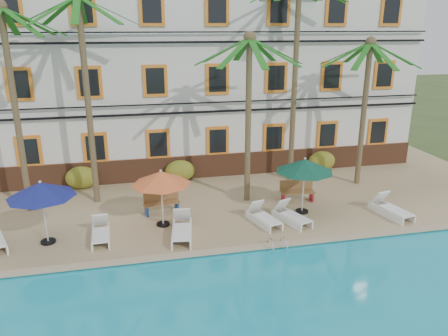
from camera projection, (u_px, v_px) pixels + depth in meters
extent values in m
plane|color=#384C23|center=(216.00, 246.00, 16.10)|extent=(100.00, 100.00, 0.00)
cube|color=tan|center=(195.00, 194.00, 20.70)|extent=(30.00, 12.00, 0.25)
cube|color=tan|center=(221.00, 251.00, 15.17)|extent=(30.00, 0.35, 0.06)
cube|color=silver|center=(179.00, 73.00, 23.74)|extent=(25.00, 6.00, 10.00)
cube|color=brown|center=(189.00, 167.00, 22.27)|extent=(25.00, 0.12, 1.20)
cube|color=orange|center=(29.00, 151.00, 20.34)|extent=(1.15, 0.10, 1.50)
cube|color=black|center=(29.00, 152.00, 20.30)|extent=(0.85, 0.04, 1.20)
cube|color=orange|center=(96.00, 148.00, 20.96)|extent=(1.15, 0.10, 1.50)
cube|color=black|center=(95.00, 148.00, 20.91)|extent=(0.85, 0.04, 1.20)
cube|color=orange|center=(158.00, 144.00, 21.57)|extent=(1.15, 0.10, 1.50)
cube|color=black|center=(158.00, 144.00, 21.52)|extent=(0.85, 0.04, 1.20)
cube|color=orange|center=(218.00, 141.00, 22.18)|extent=(1.15, 0.10, 1.50)
cube|color=black|center=(218.00, 141.00, 22.14)|extent=(0.85, 0.04, 1.20)
cube|color=orange|center=(274.00, 138.00, 22.80)|extent=(1.15, 0.10, 1.50)
cube|color=black|center=(274.00, 138.00, 22.75)|extent=(0.85, 0.04, 1.20)
cube|color=orange|center=(327.00, 135.00, 23.41)|extent=(1.15, 0.10, 1.50)
cube|color=black|center=(327.00, 135.00, 23.36)|extent=(0.85, 0.04, 1.20)
cube|color=orange|center=(378.00, 132.00, 24.02)|extent=(1.15, 0.10, 1.50)
cube|color=black|center=(378.00, 132.00, 23.98)|extent=(0.85, 0.04, 1.20)
cube|color=orange|center=(19.00, 84.00, 19.38)|extent=(1.15, 0.10, 1.50)
cube|color=black|center=(19.00, 84.00, 19.33)|extent=(0.85, 0.04, 1.20)
cube|color=orange|center=(89.00, 82.00, 19.99)|extent=(1.15, 0.10, 1.50)
cube|color=black|center=(89.00, 83.00, 19.94)|extent=(0.85, 0.04, 1.20)
cube|color=orange|center=(155.00, 81.00, 20.60)|extent=(1.15, 0.10, 1.50)
cube|color=black|center=(155.00, 81.00, 20.56)|extent=(0.85, 0.04, 1.20)
cube|color=orange|center=(217.00, 79.00, 21.22)|extent=(1.15, 0.10, 1.50)
cube|color=black|center=(218.00, 79.00, 21.17)|extent=(0.85, 0.04, 1.20)
cube|color=orange|center=(276.00, 78.00, 21.83)|extent=(1.15, 0.10, 1.50)
cube|color=black|center=(276.00, 78.00, 21.78)|extent=(0.85, 0.04, 1.20)
cube|color=orange|center=(331.00, 76.00, 22.44)|extent=(1.15, 0.10, 1.50)
cube|color=black|center=(332.00, 76.00, 22.40)|extent=(0.85, 0.04, 1.20)
cube|color=orange|center=(384.00, 75.00, 23.06)|extent=(1.15, 0.10, 1.50)
cube|color=black|center=(384.00, 75.00, 23.01)|extent=(0.85, 0.04, 1.20)
cube|color=orange|center=(8.00, 8.00, 18.38)|extent=(1.15, 0.10, 1.50)
cube|color=black|center=(8.00, 8.00, 18.33)|extent=(0.85, 0.04, 1.20)
cube|color=orange|center=(82.00, 8.00, 18.99)|extent=(1.15, 0.10, 1.50)
cube|color=black|center=(82.00, 8.00, 18.95)|extent=(0.85, 0.04, 1.20)
cube|color=orange|center=(152.00, 9.00, 19.61)|extent=(1.15, 0.10, 1.50)
cube|color=black|center=(152.00, 9.00, 19.56)|extent=(0.85, 0.04, 1.20)
cube|color=orange|center=(217.00, 9.00, 20.22)|extent=(1.15, 0.10, 1.50)
cube|color=black|center=(217.00, 9.00, 20.17)|extent=(0.85, 0.04, 1.20)
cube|color=orange|center=(279.00, 10.00, 20.83)|extent=(1.15, 0.10, 1.50)
cube|color=black|center=(279.00, 10.00, 20.79)|extent=(0.85, 0.04, 1.20)
cube|color=orange|center=(336.00, 10.00, 21.45)|extent=(1.15, 0.10, 1.50)
cube|color=black|center=(337.00, 10.00, 21.40)|extent=(0.85, 0.04, 1.20)
cube|color=orange|center=(391.00, 11.00, 22.06)|extent=(1.15, 0.10, 1.50)
cube|color=black|center=(392.00, 11.00, 22.01)|extent=(0.85, 0.04, 1.20)
cube|color=black|center=(188.00, 113.00, 21.25)|extent=(25.00, 0.08, 0.10)
cube|color=black|center=(188.00, 103.00, 21.11)|extent=(25.00, 0.08, 0.06)
cube|color=black|center=(186.00, 42.00, 20.23)|extent=(25.00, 0.08, 0.10)
cube|color=black|center=(186.00, 32.00, 20.09)|extent=(25.00, 0.08, 0.06)
cylinder|color=brown|center=(16.00, 115.00, 17.35)|extent=(0.26, 0.26, 8.17)
sphere|color=brown|center=(0.00, 6.00, 16.07)|extent=(0.50, 0.50, 0.50)
cube|color=#176016|center=(9.00, 21.00, 17.29)|extent=(0.28, 2.27, 1.09)
cube|color=#176016|center=(20.00, 21.00, 15.66)|extent=(1.81, 1.81, 1.09)
cube|color=#176016|center=(34.00, 21.00, 16.47)|extent=(2.27, 0.28, 1.09)
cube|color=#176016|center=(29.00, 21.00, 17.14)|extent=(1.81, 1.81, 1.09)
cylinder|color=brown|center=(88.00, 106.00, 18.19)|extent=(0.26, 0.26, 8.59)
cube|color=#176016|center=(81.00, 11.00, 18.07)|extent=(0.28, 2.27, 1.09)
cube|color=#176016|center=(60.00, 11.00, 17.60)|extent=(1.81, 1.81, 1.09)
cube|color=#176016|center=(48.00, 10.00, 16.79)|extent=(2.27, 0.28, 1.09)
cube|color=#176016|center=(54.00, 9.00, 16.11)|extent=(1.81, 1.81, 1.09)
cube|color=#176016|center=(76.00, 9.00, 15.97)|extent=(0.28, 2.27, 1.09)
cube|color=#176016|center=(99.00, 10.00, 16.44)|extent=(1.81, 1.81, 1.09)
cube|color=#176016|center=(109.00, 10.00, 17.25)|extent=(2.27, 0.28, 1.09)
cube|color=#176016|center=(101.00, 11.00, 17.92)|extent=(1.81, 1.81, 1.09)
cylinder|color=brown|center=(248.00, 123.00, 18.61)|extent=(0.26, 0.26, 7.04)
sphere|color=brown|center=(250.00, 37.00, 17.51)|extent=(0.50, 0.50, 0.50)
cube|color=#176016|center=(242.00, 50.00, 18.72)|extent=(0.28, 2.27, 1.09)
cube|color=#176016|center=(226.00, 50.00, 18.25)|extent=(1.81, 1.81, 1.09)
cube|color=#176016|center=(222.00, 51.00, 17.44)|extent=(2.27, 0.28, 1.09)
cube|color=#176016|center=(235.00, 52.00, 16.77)|extent=(1.81, 1.81, 1.09)
cube|color=#176016|center=(257.00, 53.00, 16.63)|extent=(0.28, 2.27, 1.09)
cube|color=#176016|center=(275.00, 52.00, 17.10)|extent=(1.81, 1.81, 1.09)
cube|color=#176016|center=(276.00, 51.00, 17.91)|extent=(2.27, 0.28, 1.09)
cube|color=#176016|center=(262.00, 50.00, 18.58)|extent=(1.81, 1.81, 1.09)
cylinder|color=brown|center=(294.00, 85.00, 20.86)|extent=(0.26, 0.26, 9.52)
cylinder|color=brown|center=(363.00, 116.00, 20.72)|extent=(0.26, 0.26, 6.78)
sphere|color=brown|center=(371.00, 42.00, 19.67)|extent=(0.50, 0.50, 0.50)
cube|color=#176016|center=(357.00, 53.00, 20.88)|extent=(0.28, 2.27, 1.09)
cube|color=#176016|center=(345.00, 53.00, 20.41)|extent=(1.81, 1.81, 1.09)
cube|color=#176016|center=(347.00, 54.00, 19.60)|extent=(2.27, 0.28, 1.09)
cube|color=#176016|center=(363.00, 56.00, 18.93)|extent=(1.81, 1.81, 1.09)
cube|color=#176016|center=(383.00, 56.00, 18.78)|extent=(0.28, 2.27, 1.09)
cube|color=#176016|center=(396.00, 55.00, 19.26)|extent=(1.81, 1.81, 1.09)
cube|color=#176016|center=(392.00, 54.00, 20.07)|extent=(2.27, 0.28, 1.09)
cube|color=#176016|center=(376.00, 53.00, 20.74)|extent=(1.81, 1.81, 1.09)
ellipsoid|color=#335C1A|center=(81.00, 178.00, 20.90)|extent=(1.50, 0.90, 1.10)
ellipsoid|color=#335C1A|center=(180.00, 171.00, 21.87)|extent=(1.50, 0.90, 1.10)
ellipsoid|color=#335C1A|center=(322.00, 161.00, 23.43)|extent=(1.50, 0.90, 1.10)
cylinder|color=black|center=(48.00, 242.00, 15.81)|extent=(0.54, 0.54, 0.08)
cylinder|color=silver|center=(44.00, 213.00, 15.47)|extent=(0.06, 0.06, 2.29)
cone|color=navy|center=(41.00, 190.00, 15.18)|extent=(2.39, 2.39, 0.53)
sphere|color=silver|center=(40.00, 182.00, 15.09)|extent=(0.10, 0.10, 0.10)
cylinder|color=black|center=(163.00, 224.00, 17.20)|extent=(0.52, 0.52, 0.07)
cylinder|color=silver|center=(162.00, 199.00, 16.86)|extent=(0.06, 0.06, 2.21)
cone|color=#DF5F2E|center=(161.00, 178.00, 16.59)|extent=(2.30, 2.30, 0.51)
sphere|color=silver|center=(161.00, 171.00, 16.50)|extent=(0.10, 0.10, 0.10)
cylinder|color=black|center=(302.00, 211.00, 18.38)|extent=(0.54, 0.54, 0.08)
cylinder|color=silver|center=(303.00, 186.00, 18.04)|extent=(0.06, 0.06, 2.31)
cone|color=#0E4433|center=(305.00, 165.00, 17.75)|extent=(2.41, 2.41, 0.53)
sphere|color=silver|center=(305.00, 159.00, 17.66)|extent=(0.10, 0.10, 0.10)
cube|color=white|center=(3.00, 240.00, 15.66)|extent=(0.80, 1.83, 0.32)
cube|color=white|center=(100.00, 235.00, 15.71)|extent=(0.62, 1.26, 0.06)
cube|color=white|center=(100.00, 220.00, 16.43)|extent=(0.59, 0.48, 0.62)
cube|color=white|center=(93.00, 237.00, 15.91)|extent=(0.12, 1.77, 0.29)
cube|color=white|center=(109.00, 235.00, 16.05)|extent=(0.12, 1.77, 0.29)
cube|color=white|center=(182.00, 232.00, 15.86)|extent=(0.85, 1.49, 0.07)
cube|color=white|center=(182.00, 215.00, 16.70)|extent=(0.72, 0.61, 0.70)
cube|color=white|center=(173.00, 233.00, 16.15)|extent=(0.36, 1.99, 0.33)
cube|color=white|center=(191.00, 233.00, 16.19)|extent=(0.36, 1.99, 0.33)
cube|color=white|center=(267.00, 219.00, 17.02)|extent=(0.90, 1.35, 0.06)
cube|color=white|center=(255.00, 206.00, 17.67)|extent=(0.68, 0.60, 0.62)
cube|color=white|center=(258.00, 222.00, 17.14)|extent=(0.55, 1.71, 0.29)
cube|color=white|center=(270.00, 219.00, 17.40)|extent=(0.55, 1.71, 0.29)
cube|color=white|center=(296.00, 217.00, 17.16)|extent=(0.99, 1.38, 0.06)
cube|color=white|center=(282.00, 205.00, 17.79)|extent=(0.71, 0.64, 0.63)
cube|color=white|center=(286.00, 221.00, 17.26)|extent=(0.68, 1.69, 0.29)
cube|color=white|center=(297.00, 217.00, 17.56)|extent=(0.68, 1.69, 0.29)
cube|color=white|center=(396.00, 211.00, 17.71)|extent=(0.90, 1.46, 0.06)
cube|color=white|center=(380.00, 197.00, 18.45)|extent=(0.72, 0.62, 0.68)
cube|color=white|center=(385.00, 214.00, 17.87)|extent=(0.47, 1.90, 0.31)
cube|color=white|center=(397.00, 211.00, 18.11)|extent=(0.47, 1.90, 0.31)
cube|color=olive|center=(162.00, 203.00, 18.20)|extent=(1.56, 0.72, 0.06)
cube|color=olive|center=(160.00, 195.00, 18.31)|extent=(1.49, 0.33, 0.45)
cube|color=navy|center=(147.00, 211.00, 18.03)|extent=(0.16, 0.46, 0.40)
cube|color=navy|center=(177.00, 206.00, 18.51)|extent=(0.16, 0.46, 0.40)
cube|color=olive|center=(298.00, 192.00, 19.40)|extent=(1.54, 0.61, 0.06)
cube|color=olive|center=(297.00, 185.00, 19.53)|extent=(1.50, 0.22, 0.45)
cube|color=maroon|center=(283.00, 198.00, 19.41)|extent=(0.13, 0.46, 0.40)
cube|color=maroon|center=(312.00, 196.00, 19.54)|extent=(0.13, 0.46, 0.40)
torus|color=silver|center=(270.00, 248.00, 15.45)|extent=(0.04, 0.74, 0.74)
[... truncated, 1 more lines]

